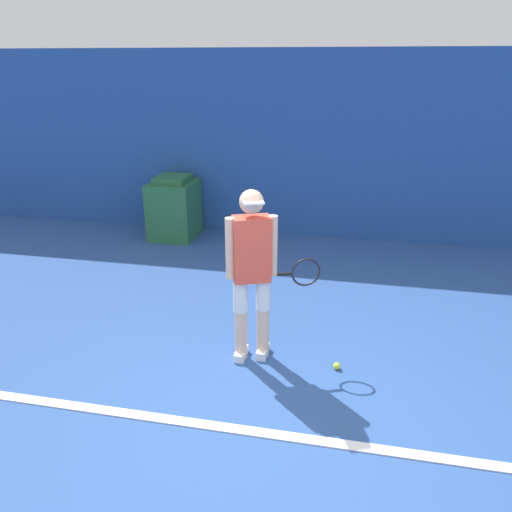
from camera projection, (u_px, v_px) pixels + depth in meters
name	position (u px, v px, depth m)	size (l,w,h in m)	color
ground_plane	(259.00, 427.00, 4.02)	(24.00, 24.00, 0.00)	#2D5193
back_wall	(319.00, 148.00, 7.88)	(24.00, 0.10, 2.94)	#234C99
court_baseline	(257.00, 432.00, 3.96)	(21.60, 0.10, 0.01)	white
tennis_player	(253.00, 269.00, 4.65)	(0.85, 0.44, 1.70)	beige
tennis_ball	(337.00, 366.00, 4.77)	(0.07, 0.07, 0.07)	#D1E533
covered_chair	(174.00, 208.00, 8.22)	(0.71, 0.80, 1.02)	#28663D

